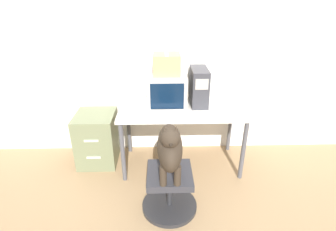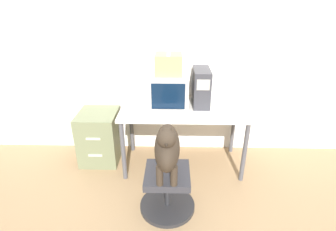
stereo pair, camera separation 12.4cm
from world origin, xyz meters
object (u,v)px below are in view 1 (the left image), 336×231
Objects in this scene: crt_monitor at (167,90)px; office_chair at (170,190)px; filing_cabinet at (97,138)px; keyboard at (168,116)px; dog at (170,147)px; cardboard_box at (167,64)px; pc_tower at (199,87)px.

crt_monitor is 0.81× the size of office_chair.
office_chair is 1.22m from filing_cabinet.
dog reaches higher than keyboard.
keyboard is 0.78× the size of office_chair.
office_chair is (0.00, -0.49, -0.57)m from keyboard.
keyboard reaches higher than office_chair.
keyboard is at bearing 90.52° from office_chair.
filing_cabinet is at bearing 135.95° from office_chair.
dog is at bearing -89.57° from cardboard_box.
filing_cabinet is 2.21× the size of cardboard_box.
dog reaches higher than office_chair.
keyboard reaches higher than filing_cabinet.
dog is at bearing -111.98° from pc_tower.
pc_tower reaches higher than crt_monitor.
dog is at bearing -89.52° from keyboard.
filing_cabinet is (-0.87, -0.00, -0.63)m from crt_monitor.
dog is 1.97× the size of cardboard_box.
crt_monitor is at bearing -90.00° from cardboard_box.
pc_tower is at bearing 67.10° from office_chair.
cardboard_box reaches higher than office_chair.
crt_monitor is 1.05× the size of pc_tower.
keyboard is at bearing -134.55° from pc_tower.
crt_monitor is 1.07m from filing_cabinet.
filing_cabinet is at bearing -178.82° from pc_tower.
office_chair is 1.34m from cardboard_box.
keyboard is at bearing -22.08° from filing_cabinet.
cardboard_box reaches higher than filing_cabinet.
office_chair is 0.53m from dog.
dog is 0.89× the size of filing_cabinet.
dog is at bearing -89.56° from crt_monitor.
dog is at bearing -45.40° from filing_cabinet.
office_chair is at bearing -44.05° from filing_cabinet.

